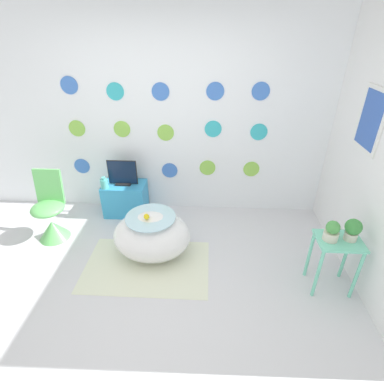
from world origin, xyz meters
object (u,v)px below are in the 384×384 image
Objects in this scene: bathtub at (152,236)px; tv at (123,174)px; vase at (104,183)px; potted_plant_right at (353,229)px; potted_plant_left at (332,231)px; chair at (51,218)px.

tv reaches higher than bathtub.
vase is 0.72× the size of potted_plant_right.
potted_plant_left is 0.92× the size of potted_plant_right.
potted_plant_left is (3.03, -0.63, 0.41)m from chair.
chair is 2.22× the size of tv.
chair is (-1.28, 0.27, -0.00)m from bathtub.
potted_plant_right is (3.22, -0.62, 0.43)m from chair.
potted_plant_left reaches higher than bathtub.
bathtub is 1.05m from tv.
vase reaches higher than bathtub.
potted_plant_right reaches higher than vase.
potted_plant_right is (2.67, -1.09, 0.19)m from vase.
tv reaches higher than vase.
chair is 0.76m from vase.
vase is (-0.74, 0.74, 0.25)m from bathtub.
potted_plant_left is at bearing -11.78° from chair.
vase is 2.89m from potted_plant_right.
chair reaches higher than potted_plant_right.
potted_plant_left is (2.27, -1.22, 0.08)m from tv.
tv is at bearing 28.44° from vase.
potted_plant_left is at bearing -176.80° from potted_plant_right.
tv reaches higher than potted_plant_left.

